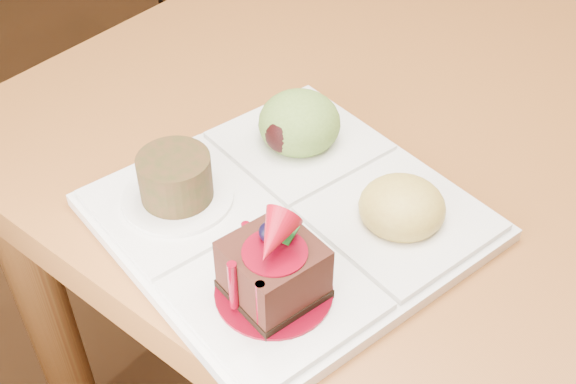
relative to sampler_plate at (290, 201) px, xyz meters
The scene contains 2 objects.
ground 1.08m from the sampler_plate, 80.70° to the left, with size 6.00×6.00×0.00m, color #542E18.
sampler_plate is the anchor object (origin of this frame).
Camera 1 is at (0.16, -1.10, 1.18)m, focal length 45.00 mm.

